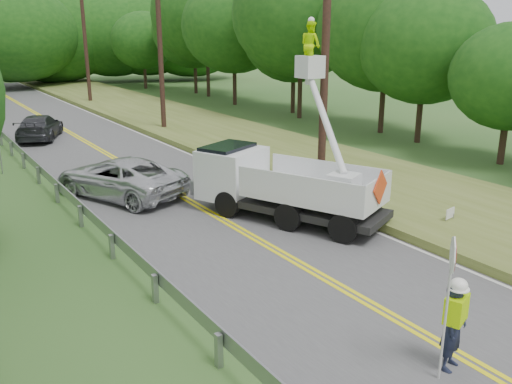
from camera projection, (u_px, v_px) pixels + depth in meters
ground at (409, 327)px, 11.59m from camera, size 140.00×140.00×0.00m
road at (152, 180)px, 22.81m from camera, size 7.20×96.00×0.03m
guardrail at (46, 176)px, 21.27m from camera, size 0.18×48.00×0.77m
utility_poles at (218, 46)px, 26.31m from camera, size 1.60×43.30×10.00m
tall_grass_verge at (288, 156)px, 26.48m from camera, size 7.00×96.00×0.30m
treeline_right at (284, 26)px, 38.72m from camera, size 10.55×55.50×11.73m
treeline_horizon at (1, 34)px, 55.82m from camera, size 55.54×14.24×12.01m
flagger at (454, 321)px, 9.90m from camera, size 1.06×0.65×2.77m
bucket_truck at (270, 171)px, 18.38m from camera, size 5.05×6.69×6.35m
suv_silver at (120, 177)px, 20.35m from camera, size 4.36×5.88×1.49m
suv_darkgrey at (40, 127)px, 30.93m from camera, size 3.69×5.14×1.38m
yard_sign at (450, 214)px, 17.13m from camera, size 0.47×0.11×0.69m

